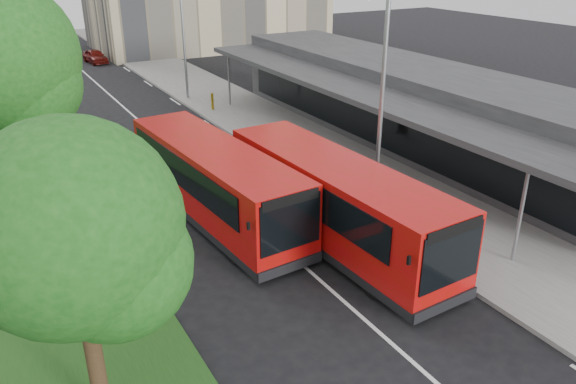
# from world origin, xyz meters

# --- Properties ---
(ground) EXTENTS (120.00, 120.00, 0.00)m
(ground) POSITION_xyz_m (0.00, 0.00, 0.00)
(ground) COLOR black
(ground) RESTS_ON ground
(pavement) EXTENTS (5.00, 80.00, 0.15)m
(pavement) POSITION_xyz_m (6.00, 20.00, 0.07)
(pavement) COLOR slate
(pavement) RESTS_ON ground
(grass_verge) EXTENTS (5.00, 80.00, 0.10)m
(grass_verge) POSITION_xyz_m (-7.00, 20.00, 0.05)
(grass_verge) COLOR #1B4415
(grass_verge) RESTS_ON ground
(lane_centre_line) EXTENTS (0.12, 70.00, 0.01)m
(lane_centre_line) POSITION_xyz_m (0.00, 15.00, 0.01)
(lane_centre_line) COLOR silver
(lane_centre_line) RESTS_ON ground
(kerb_dashes) EXTENTS (0.12, 56.00, 0.01)m
(kerb_dashes) POSITION_xyz_m (3.30, 19.00, 0.01)
(kerb_dashes) COLOR silver
(kerb_dashes) RESTS_ON ground
(station_building) EXTENTS (7.70, 26.00, 4.00)m
(station_building) POSITION_xyz_m (10.86, 8.00, 2.04)
(station_building) COLOR #28282A
(station_building) RESTS_ON ground
(tree_near) EXTENTS (4.24, 4.24, 6.73)m
(tree_near) POSITION_xyz_m (-7.01, -2.95, 4.34)
(tree_near) COLOR #302213
(tree_near) RESTS_ON ground
(tree_mid) EXTENTS (5.33, 5.33, 8.56)m
(tree_mid) POSITION_xyz_m (-7.01, 9.05, 5.53)
(tree_mid) COLOR #302213
(tree_mid) RESTS_ON ground
(lamp_post_near) EXTENTS (1.44, 0.28, 8.00)m
(lamp_post_near) POSITION_xyz_m (4.12, 2.00, 4.72)
(lamp_post_near) COLOR gray
(lamp_post_near) RESTS_ON pavement
(lamp_post_far) EXTENTS (1.44, 0.28, 8.00)m
(lamp_post_far) POSITION_xyz_m (4.12, 22.00, 4.72)
(lamp_post_far) COLOR gray
(lamp_post_far) RESTS_ON pavement
(bus_main) EXTENTS (3.08, 10.33, 2.89)m
(bus_main) POSITION_xyz_m (1.75, 1.06, 1.48)
(bus_main) COLOR #B8090E
(bus_main) RESTS_ON ground
(bus_second) EXTENTS (3.25, 10.13, 2.82)m
(bus_second) POSITION_xyz_m (-1.05, 4.77, 1.45)
(bus_second) COLOR #B8090E
(bus_second) RESTS_ON ground
(litter_bin) EXTENTS (0.66, 0.66, 1.03)m
(litter_bin) POSITION_xyz_m (5.24, 9.17, 0.66)
(litter_bin) COLOR #332414
(litter_bin) RESTS_ON pavement
(bollard) EXTENTS (0.21, 0.21, 1.01)m
(bollard) POSITION_xyz_m (4.51, 18.50, 0.66)
(bollard) COLOR yellow
(bollard) RESTS_ON pavement
(car_near) EXTENTS (1.78, 3.55, 1.16)m
(car_near) POSITION_xyz_m (1.71, 38.03, 0.58)
(car_near) COLOR #580F0C
(car_near) RESTS_ON ground
(car_far) EXTENTS (1.80, 4.27, 1.37)m
(car_far) POSITION_xyz_m (-0.60, 43.62, 0.69)
(car_far) COLOR navy
(car_far) RESTS_ON ground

